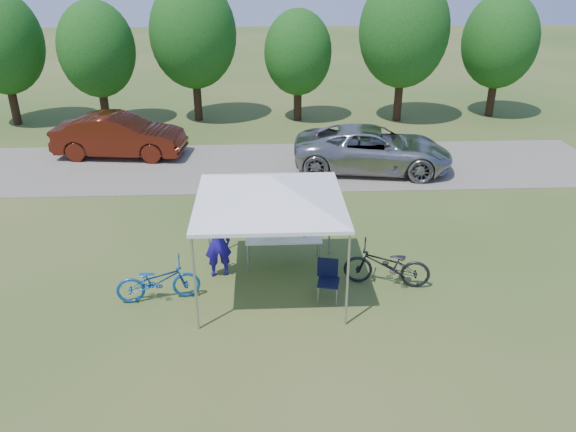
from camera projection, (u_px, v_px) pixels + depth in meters
name	position (u px, v px, depth m)	size (l,w,h in m)	color
ground	(271.00, 287.00, 12.83)	(100.00, 100.00, 0.00)	#2D5119
gravel_strip	(266.00, 166.00, 20.05)	(24.00, 5.00, 0.02)	gray
canopy	(269.00, 179.00, 11.70)	(4.53, 4.53, 3.00)	#A5A5AA
treeline	(256.00, 40.00, 24.00)	(24.89, 4.28, 6.30)	#382314
folding_table	(283.00, 238.00, 13.51)	(1.82, 0.76, 0.75)	white
folding_chair	(328.00, 276.00, 12.26)	(0.54, 0.56, 0.90)	black
cooler	(271.00, 230.00, 13.41)	(0.49, 0.33, 0.35)	white
ice_cream_cup	(304.00, 236.00, 13.46)	(0.07, 0.07, 0.06)	gold
cyclist	(218.00, 243.00, 12.96)	(0.63, 0.41, 1.72)	#211298
bike_blue	(158.00, 281.00, 12.18)	(0.63, 1.80, 0.95)	#1250A4
bike_dark	(387.00, 265.00, 12.70)	(0.68, 1.95, 1.03)	black
minivan	(373.00, 149.00, 19.41)	(2.49, 5.41, 1.50)	#9F9E9B
sedan	(120.00, 136.00, 20.70)	(1.66, 4.75, 1.57)	#4E180D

